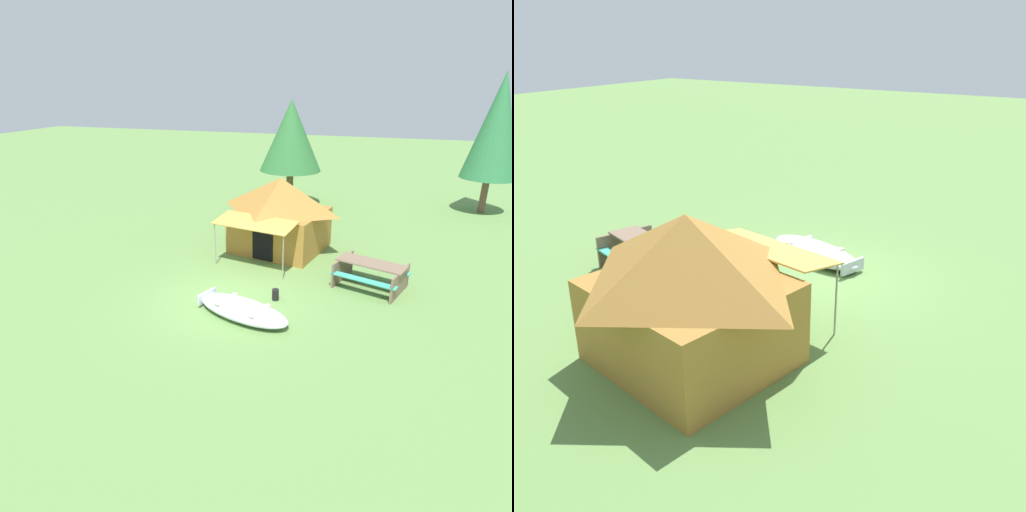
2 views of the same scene
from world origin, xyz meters
The scene contains 8 objects.
ground_plane centered at (0.00, 0.00, 0.00)m, with size 80.00×80.00×0.00m, color #638C48.
beached_rowboat centered at (0.63, -0.89, 0.20)m, with size 2.90×1.87×0.38m.
canvas_cabin_tent centered at (0.26, 4.18, 1.35)m, with size 3.65×4.31×2.60m.
picnic_table centered at (3.62, 1.89, 0.50)m, with size 2.30×1.95×0.79m.
cooler_box centered at (0.21, 3.16, 0.20)m, with size 0.59×0.37×0.40m, color #B3252C.
fuel_can centered at (1.19, 0.26, 0.16)m, with size 0.19×0.19×0.32m, color black.
pine_tree_back_left centered at (-0.86, 10.19, 3.30)m, with size 2.90×2.90×4.93m.
pine_tree_back_right centered at (7.92, 11.62, 3.84)m, with size 2.39×2.39×6.11m.
Camera 1 is at (4.04, -10.35, 5.70)m, focal length 30.92 mm.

